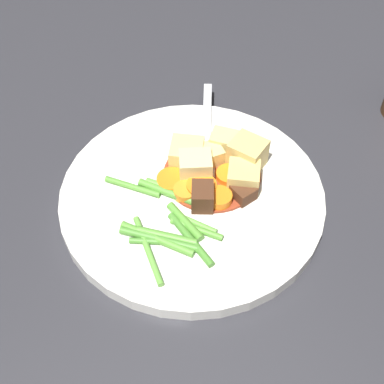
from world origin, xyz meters
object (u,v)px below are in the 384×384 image
Objects in this scene: carrot_slice_2 at (202,188)px; potato_chunk_0 at (243,177)px; potato_chunk_1 at (195,167)px; carrot_slice_0 at (172,181)px; carrot_slice_1 at (229,176)px; meat_chunk_0 at (243,192)px; potato_chunk_2 at (247,154)px; potato_chunk_5 at (187,153)px; fork at (207,135)px; potato_chunk_3 at (224,143)px; potato_chunk_4 at (211,155)px; carrot_slice_4 at (219,198)px; carrot_slice_3 at (187,194)px; meat_chunk_1 at (202,197)px; dinner_plate at (192,197)px.

potato_chunk_0 is (0.04, -0.02, 0.01)m from carrot_slice_2.
carrot_slice_0 is at bearing 170.46° from potato_chunk_1.
potato_chunk_0 is (0.01, -0.02, 0.01)m from carrot_slice_1.
carrot_slice_2 is 1.44× the size of meat_chunk_0.
potato_chunk_2 is (0.09, -0.02, 0.01)m from carrot_slice_0.
potato_chunk_5 is 0.24× the size of fork.
carrot_slice_2 is at bearing -173.58° from potato_chunk_2.
meat_chunk_0 is (-0.02, -0.07, -0.00)m from potato_chunk_3.
potato_chunk_4 is (0.03, 0.03, 0.00)m from carrot_slice_2.
carrot_slice_3 is at bearing 134.56° from carrot_slice_4.
potato_chunk_3 is (0.05, 0.06, 0.01)m from carrot_slice_4.
meat_chunk_1 is (-0.05, -0.01, 0.01)m from carrot_slice_1.
potato_chunk_3 is at bearing 25.56° from carrot_slice_3.
potato_chunk_4 is (-0.03, 0.02, -0.01)m from potato_chunk_2.
carrot_slice_2 is 0.09m from fork.
potato_chunk_2 is 0.04m from potato_chunk_4.
potato_chunk_5 reaches higher than carrot_slice_2.
meat_chunk_0 is at bearing -126.04° from potato_chunk_0.
potato_chunk_4 is 0.90× the size of meat_chunk_1.
potato_chunk_2 reaches higher than potato_chunk_5.
meat_chunk_1 is 0.11m from fork.
potato_chunk_3 is at bearing 51.25° from carrot_slice_4.
carrot_slice_0 is at bearing 97.43° from carrot_slice_3.
meat_chunk_0 is (-0.03, -0.04, -0.01)m from potato_chunk_2.
potato_chunk_4 reaches higher than carrot_slice_3.
dinner_plate is 0.02m from carrot_slice_3.
carrot_slice_1 is at bearing -104.15° from fork.
potato_chunk_2 is (0.07, 0.01, 0.01)m from carrot_slice_2.
carrot_slice_2 reaches higher than carrot_slice_0.
fork is at bearing 83.00° from potato_chunk_0.
potato_chunk_2 reaches higher than carrot_slice_0.
carrot_slice_2 is at bearing 138.17° from meat_chunk_0.
carrot_slice_2 is 0.04m from meat_chunk_0.
carrot_slice_0 is at bearing 165.87° from potato_chunk_2.
meat_chunk_0 is (-0.00, -0.06, -0.00)m from potato_chunk_4.
carrot_slice_1 is at bearing -63.19° from potato_chunk_5.
potato_chunk_0 is 1.16× the size of potato_chunk_3.
meat_chunk_0 reaches higher than carrot_slice_0.
meat_chunk_1 is at bearing -133.73° from potato_chunk_4.
potato_chunk_4 is at bearing 42.62° from carrot_slice_2.
carrot_slice_0 is at bearing -148.67° from potato_chunk_5.
potato_chunk_2 is at bearing -73.28° from potato_chunk_3.
potato_chunk_1 reaches higher than carrot_slice_4.
carrot_slice_4 is (0.02, -0.03, 0.00)m from carrot_slice_3.
potato_chunk_3 and potato_chunk_5 have the same top height.
potato_chunk_3 reaches higher than carrot_slice_3.
carrot_slice_3 reaches higher than carrot_slice_0.
potato_chunk_4 is 0.03m from potato_chunk_5.
dinner_plate is at bearing -149.16° from potato_chunk_4.
carrot_slice_1 is at bearing -0.07° from carrot_slice_2.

